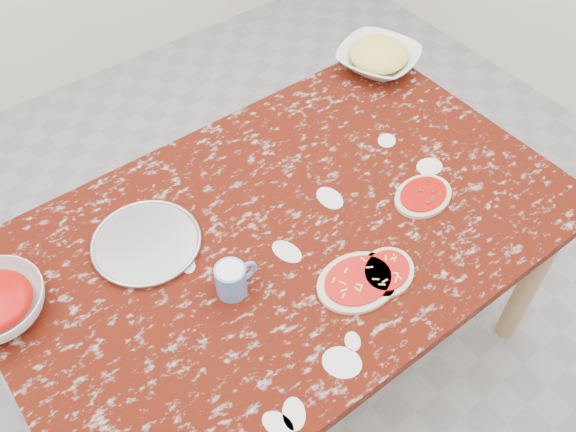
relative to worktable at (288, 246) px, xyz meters
The scene contains 8 objects.
ground 0.67m from the worktable, ahead, with size 4.00×4.00×0.00m, color gray.
worktable is the anchor object (origin of this frame).
pizza_tray 0.40m from the worktable, 151.55° to the left, with size 0.29×0.29×0.01m, color #B2B2B7.
cheese_bowl 0.81m from the worktable, 29.39° to the left, with size 0.27×0.27×0.07m, color white.
flour_mug 0.28m from the worktable, 161.58° to the right, with size 0.12×0.08×0.09m.
pizza_left 0.28m from the worktable, 83.38° to the right, with size 0.24×0.20×0.02m.
pizza_mid 0.32m from the worktable, 68.43° to the right, with size 0.20×0.19×0.02m.
pizza_right 0.42m from the worktable, 21.32° to the right, with size 0.20×0.16×0.02m.
Camera 1 is at (-0.67, -0.87, 2.10)m, focal length 38.78 mm.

